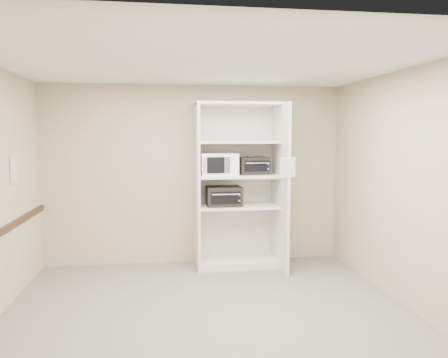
{
  "coord_description": "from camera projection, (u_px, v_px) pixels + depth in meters",
  "views": [
    {
      "loc": [
        -0.47,
        -4.62,
        1.94
      ],
      "look_at": [
        0.38,
        1.44,
        1.33
      ],
      "focal_mm": 35.0,
      "sensor_mm": 36.0,
      "label": 1
    }
  ],
  "objects": [
    {
      "name": "microwave",
      "position": [
        218.0,
        164.0,
        6.34
      ],
      "size": [
        0.55,
        0.43,
        0.32
      ],
      "primitive_type": "cube",
      "rotation": [
        0.0,
        0.0,
        0.04
      ],
      "color": "white",
      "rests_on": "shelving_unit"
    },
    {
      "name": "toaster_oven_lower",
      "position": [
        224.0,
        196.0,
        6.38
      ],
      "size": [
        0.51,
        0.38,
        0.28
      ],
      "primitive_type": "cube",
      "rotation": [
        0.0,
        0.0,
        0.0
      ],
      "color": "black",
      "rests_on": "shelving_unit"
    },
    {
      "name": "shelving_unit",
      "position": [
        241.0,
        191.0,
        6.47
      ],
      "size": [
        1.24,
        0.92,
        2.42
      ],
      "color": "silver",
      "rests_on": "floor"
    },
    {
      "name": "wall_back",
      "position": [
        194.0,
        175.0,
        6.65
      ],
      "size": [
        4.5,
        0.02,
        2.7
      ],
      "primitive_type": "cube",
      "color": "#C3B58F",
      "rests_on": "ground"
    },
    {
      "name": "toaster_oven_upper",
      "position": [
        253.0,
        166.0,
        6.49
      ],
      "size": [
        0.48,
        0.38,
        0.26
      ],
      "primitive_type": "cube",
      "rotation": [
        0.0,
        0.0,
        0.1
      ],
      "color": "black",
      "rests_on": "shelving_unit"
    },
    {
      "name": "paper_sign",
      "position": [
        288.0,
        167.0,
        5.88
      ],
      "size": [
        0.21,
        0.02,
        0.27
      ],
      "primitive_type": "cube",
      "rotation": [
        0.0,
        0.0,
        0.06
      ],
      "color": "white",
      "rests_on": "shelving_unit"
    },
    {
      "name": "floor",
      "position": [
        208.0,
        312.0,
        4.81
      ],
      "size": [
        4.5,
        4.0,
        0.01
      ],
      "primitive_type": "cube",
      "color": "#636155",
      "rests_on": "ground"
    },
    {
      "name": "wall_right",
      "position": [
        404.0,
        188.0,
        4.99
      ],
      "size": [
        0.02,
        4.0,
        2.7
      ],
      "primitive_type": "cube",
      "color": "#C3B58F",
      "rests_on": "ground"
    },
    {
      "name": "ceiling",
      "position": [
        207.0,
        63.0,
        4.54
      ],
      "size": [
        4.5,
        4.0,
        0.01
      ],
      "primitive_type": "cube",
      "color": "white"
    },
    {
      "name": "wall_front",
      "position": [
        241.0,
        232.0,
        2.7
      ],
      "size": [
        4.5,
        0.02,
        2.7
      ],
      "primitive_type": "cube",
      "color": "#C3B58F",
      "rests_on": "ground"
    },
    {
      "name": "wall_poster",
      "position": [
        14.0,
        170.0,
        5.2
      ],
      "size": [
        0.01,
        0.23,
        0.32
      ],
      "primitive_type": "cube",
      "color": "white",
      "rests_on": "wall_left"
    }
  ]
}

